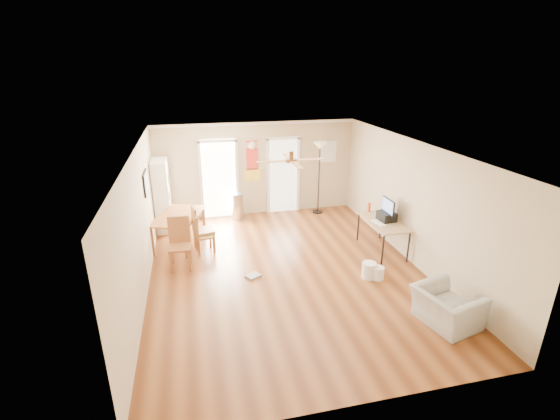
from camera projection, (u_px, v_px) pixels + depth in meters
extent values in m
plane|color=brown|center=(286.00, 271.00, 8.16)|extent=(7.00, 7.00, 0.00)
cube|color=red|center=(252.00, 161.00, 10.76)|extent=(0.46, 0.03, 1.10)
cube|color=white|center=(328.00, 152.00, 11.15)|extent=(0.50, 0.04, 0.60)
cube|color=black|center=(146.00, 183.00, 8.26)|extent=(0.04, 0.66, 0.48)
cylinder|color=#A8A8AA|center=(238.00, 206.00, 10.80)|extent=(0.42, 0.42, 0.74)
cube|color=white|center=(378.00, 223.00, 8.71)|extent=(0.20, 0.42, 0.02)
cube|color=black|center=(387.00, 216.00, 8.84)|extent=(0.36, 0.41, 0.20)
cylinder|color=#CF4612|center=(369.00, 207.00, 9.35)|extent=(0.09, 0.09, 0.22)
cylinder|color=white|center=(369.00, 270.00, 7.88)|extent=(0.33, 0.33, 0.33)
cylinder|color=white|center=(378.00, 273.00, 7.83)|extent=(0.25, 0.25, 0.27)
cube|color=#969691|center=(253.00, 276.00, 7.95)|extent=(0.34, 0.32, 0.04)
imported|color=#ABACA7|center=(446.00, 308.00, 6.43)|extent=(1.03, 1.12, 0.62)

